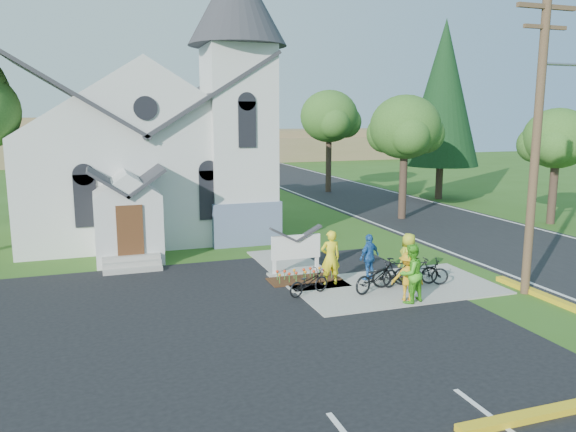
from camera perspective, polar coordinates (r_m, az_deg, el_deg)
name	(u,v)px	position (r m, az deg, el deg)	size (l,w,h in m)	color
ground	(363,296)	(18.93, 7.59, -8.07)	(120.00, 120.00, 0.00)	#315819
parking_lot	(153,347)	(15.27, -13.55, -12.83)	(20.00, 16.00, 0.02)	black
road	(398,209)	(36.43, 11.12, 0.71)	(8.00, 90.00, 0.02)	black
sidewalk	(395,287)	(20.03, 10.81, -7.06)	(7.00, 4.00, 0.05)	gray
church	(150,129)	(28.65, -13.84, 8.60)	(12.35, 12.00, 13.00)	silver
church_sign	(296,247)	(21.03, 0.81, -3.22)	(2.20, 0.40, 1.70)	gray
flower_bed	(304,280)	(20.47, 1.66, -6.47)	(2.60, 1.10, 0.07)	#3D1F10
utility_pole	(539,131)	(19.85, 24.11, 7.87)	(3.45, 0.28, 10.00)	#4B3225
tree_road_near	(405,128)	(32.61, 11.80, 8.77)	(4.00, 4.00, 7.05)	#36261D
tree_road_mid	(329,117)	(43.55, 4.20, 10.02)	(4.40, 4.40, 7.80)	#36261D
tree_road_far	(557,139)	(33.75, 25.68, 7.05)	(3.60, 3.60, 6.30)	#36261D
conifer	(443,93)	(41.19, 15.51, 11.91)	(5.20, 5.20, 12.40)	#36261D
distant_hills	(188,145)	(73.37, -10.09, 7.15)	(61.00, 10.00, 5.60)	olive
cyclist_0	(330,258)	(19.67, 4.33, -4.23)	(0.70, 0.46, 1.93)	yellow
bike_0	(309,282)	(18.65, 2.12, -6.76)	(0.56, 1.59, 0.84)	black
cyclist_1	(411,273)	(18.18, 12.34, -5.72)	(0.92, 0.72, 1.89)	green
bike_1	(397,273)	(19.70, 11.06, -5.67)	(0.50, 1.77, 1.07)	black
cyclist_2	(369,257)	(20.43, 8.26, -4.13)	(0.98, 0.41, 1.68)	#215AA8
bike_2	(377,277)	(19.20, 8.99, -6.10)	(0.68, 1.94, 1.02)	black
cyclist_3	(408,276)	(18.40, 12.05, -6.02)	(1.02, 0.58, 1.57)	orange
bike_3	(416,271)	(20.19, 12.86, -5.47)	(0.46, 1.63, 0.98)	black
cyclist_4	(408,257)	(20.47, 12.14, -4.13)	(0.85, 0.55, 1.74)	#B0B922
bike_4	(423,272)	(20.29, 13.55, -5.51)	(0.62, 1.77, 0.93)	black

